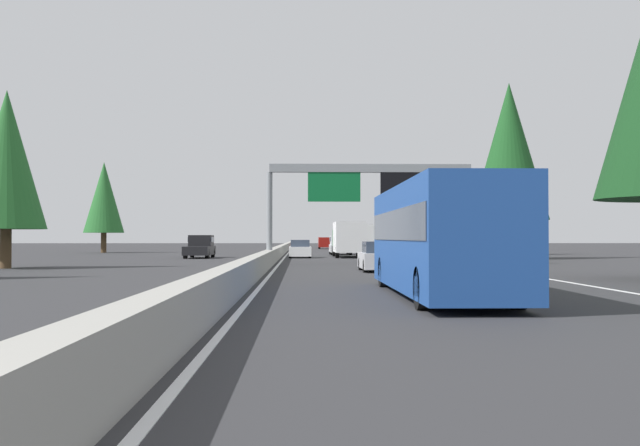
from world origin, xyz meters
TOP-DOWN VIEW (x-y plane):
  - ground_plane at (60.00, 0.00)m, footprint 320.00×320.00m
  - median_barrier at (80.00, 0.30)m, footprint 180.00×0.56m
  - shoulder_stripe_right at (70.00, -11.52)m, footprint 160.00×0.16m
  - shoulder_stripe_median at (70.00, -0.25)m, footprint 160.00×0.16m
  - sign_gantry_overhead at (44.70, -6.04)m, footprint 0.50×12.68m
  - bus_far_left at (20.14, -5.52)m, footprint 11.50×2.55m
  - sedan_far_right at (35.91, -5.48)m, footprint 4.40×1.80m
  - pickup_mid_left at (72.08, -5.43)m, footprint 5.60×2.00m
  - sedan_mid_right at (97.33, -8.91)m, footprint 4.40×1.80m
  - box_truck_distant_a at (62.20, -5.60)m, footprint 8.50×2.40m
  - sedan_mid_center at (60.78, -1.56)m, footprint 4.40×1.80m
  - minivan_distant_b at (109.57, -5.17)m, footprint 5.00×1.95m
  - bus_far_center at (87.28, -9.02)m, footprint 11.50×2.55m
  - oncoming_near at (60.49, 6.61)m, footprint 5.60×2.00m
  - conifer_right_mid at (57.35, -17.97)m, footprint 6.09×6.09m
  - conifer_right_far at (70.80, -20.19)m, footprint 4.84×4.84m
  - conifer_left_near at (39.71, 14.24)m, footprint 4.24×4.24m
  - conifer_left_mid at (81.57, 19.94)m, footprint 4.37×4.37m

SIDE VIEW (x-z plane):
  - ground_plane at x=60.00m, z-range 0.00..0.00m
  - shoulder_stripe_right at x=70.00m, z-range 0.00..0.01m
  - shoulder_stripe_median at x=70.00m, z-range 0.00..0.01m
  - median_barrier at x=80.00m, z-range 0.00..0.90m
  - sedan_far_right at x=35.91m, z-range -0.05..1.42m
  - sedan_mid_right at x=97.33m, z-range -0.05..1.42m
  - sedan_mid_center at x=60.78m, z-range -0.05..1.42m
  - pickup_mid_left at x=72.08m, z-range -0.02..1.84m
  - oncoming_near at x=60.49m, z-range -0.02..1.84m
  - minivan_distant_b at x=109.57m, z-range 0.11..1.80m
  - box_truck_distant_a at x=62.20m, z-range 0.14..3.09m
  - bus_far_left at x=20.14m, z-range 0.17..3.27m
  - bus_far_center at x=87.28m, z-range 0.17..3.27m
  - sign_gantry_overhead at x=44.70m, z-range 1.82..7.96m
  - conifer_left_near at x=39.71m, z-range 1.03..10.68m
  - conifer_left_mid at x=81.57m, z-range 1.07..11.00m
  - conifer_right_far at x=70.80m, z-range 1.19..12.20m
  - conifer_right_mid at x=57.35m, z-range 1.50..15.33m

